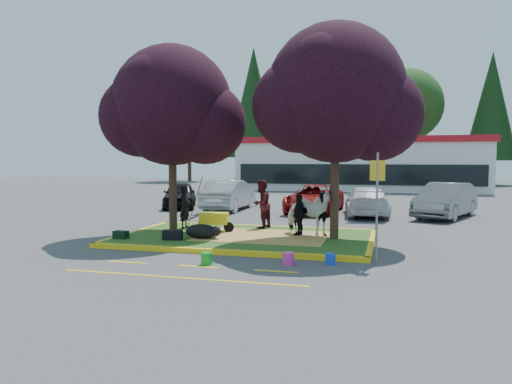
% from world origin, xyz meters
% --- Properties ---
extents(ground, '(90.00, 90.00, 0.00)m').
position_xyz_m(ground, '(0.00, 0.00, 0.00)').
color(ground, '#424244').
rests_on(ground, ground).
extents(median_island, '(8.00, 5.00, 0.15)m').
position_xyz_m(median_island, '(0.00, 0.00, 0.07)').
color(median_island, '#265019').
rests_on(median_island, ground).
extents(curb_near, '(8.30, 0.16, 0.15)m').
position_xyz_m(curb_near, '(0.00, -2.58, 0.07)').
color(curb_near, yellow).
rests_on(curb_near, ground).
extents(curb_far, '(8.30, 0.16, 0.15)m').
position_xyz_m(curb_far, '(0.00, 2.58, 0.07)').
color(curb_far, yellow).
rests_on(curb_far, ground).
extents(curb_left, '(0.16, 5.30, 0.15)m').
position_xyz_m(curb_left, '(-4.08, 0.00, 0.07)').
color(curb_left, yellow).
rests_on(curb_left, ground).
extents(curb_right, '(0.16, 5.30, 0.15)m').
position_xyz_m(curb_right, '(4.08, 0.00, 0.07)').
color(curb_right, yellow).
rests_on(curb_right, ground).
extents(straw_bedding, '(4.20, 3.00, 0.01)m').
position_xyz_m(straw_bedding, '(0.60, 0.00, 0.15)').
color(straw_bedding, tan).
rests_on(straw_bedding, median_island).
extents(tree_purple_left, '(5.06, 4.20, 6.51)m').
position_xyz_m(tree_purple_left, '(-2.78, 0.38, 4.36)').
color(tree_purple_left, black).
rests_on(tree_purple_left, median_island).
extents(tree_purple_right, '(5.30, 4.40, 6.82)m').
position_xyz_m(tree_purple_right, '(2.92, 0.18, 4.56)').
color(tree_purple_right, black).
rests_on(tree_purple_right, median_island).
extents(fire_lane_stripe_a, '(1.10, 0.12, 0.01)m').
position_xyz_m(fire_lane_stripe_a, '(-2.00, -4.20, 0.00)').
color(fire_lane_stripe_a, yellow).
rests_on(fire_lane_stripe_a, ground).
extents(fire_lane_stripe_b, '(1.10, 0.12, 0.01)m').
position_xyz_m(fire_lane_stripe_b, '(0.00, -4.20, 0.00)').
color(fire_lane_stripe_b, yellow).
rests_on(fire_lane_stripe_b, ground).
extents(fire_lane_stripe_c, '(1.10, 0.12, 0.01)m').
position_xyz_m(fire_lane_stripe_c, '(2.00, -4.20, 0.00)').
color(fire_lane_stripe_c, yellow).
rests_on(fire_lane_stripe_c, ground).
extents(fire_lane_long, '(6.00, 0.10, 0.01)m').
position_xyz_m(fire_lane_long, '(0.00, -5.40, 0.00)').
color(fire_lane_long, yellow).
rests_on(fire_lane_long, ground).
extents(retail_building, '(20.40, 8.40, 4.40)m').
position_xyz_m(retail_building, '(2.00, 27.98, 2.25)').
color(retail_building, silver).
rests_on(retail_building, ground).
extents(treeline, '(46.58, 7.80, 14.63)m').
position_xyz_m(treeline, '(1.23, 37.61, 7.73)').
color(treeline, black).
rests_on(treeline, ground).
extents(cow, '(2.03, 1.51, 1.56)m').
position_xyz_m(cow, '(1.99, 0.50, 0.93)').
color(cow, white).
rests_on(cow, median_island).
extents(calf, '(1.20, 0.88, 0.46)m').
position_xyz_m(calf, '(-1.20, -0.95, 0.38)').
color(calf, black).
rests_on(calf, median_island).
extents(handler, '(0.38, 0.57, 1.55)m').
position_xyz_m(handler, '(-2.64, 1.08, 0.93)').
color(handler, black).
rests_on(handler, median_island).
extents(visitor_a, '(0.90, 1.03, 1.79)m').
position_xyz_m(visitor_a, '(0.05, 1.85, 1.04)').
color(visitor_a, '#3F1219').
rests_on(visitor_a, median_island).
extents(visitor_b, '(0.55, 0.88, 1.39)m').
position_xyz_m(visitor_b, '(1.71, 0.49, 0.85)').
color(visitor_b, black).
rests_on(visitor_b, median_island).
extents(wheelbarrow, '(1.77, 0.75, 0.67)m').
position_xyz_m(wheelbarrow, '(-1.31, 0.56, 0.61)').
color(wheelbarrow, black).
rests_on(wheelbarrow, median_island).
extents(gear_bag_dark, '(0.65, 0.44, 0.30)m').
position_xyz_m(gear_bag_dark, '(-2.00, -1.40, 0.30)').
color(gear_bag_dark, black).
rests_on(gear_bag_dark, median_island).
extents(gear_bag_green, '(0.48, 0.32, 0.24)m').
position_xyz_m(gear_bag_green, '(-3.70, -1.62, 0.27)').
color(gear_bag_green, black).
rests_on(gear_bag_green, median_island).
extents(sign_post, '(0.38, 0.18, 2.87)m').
position_xyz_m(sign_post, '(4.30, -2.70, 1.80)').
color(sign_post, slate).
rests_on(sign_post, ground).
extents(bucket_green, '(0.32, 0.32, 0.32)m').
position_xyz_m(bucket_green, '(0.11, -3.92, 0.16)').
color(bucket_green, '#179B23').
rests_on(bucket_green, ground).
extents(bucket_pink, '(0.38, 0.38, 0.33)m').
position_xyz_m(bucket_pink, '(2.15, -3.41, 0.16)').
color(bucket_pink, '#E933A2').
rests_on(bucket_pink, ground).
extents(bucket_blue, '(0.30, 0.30, 0.29)m').
position_xyz_m(bucket_blue, '(3.17, -3.07, 0.15)').
color(bucket_blue, blue).
rests_on(bucket_blue, ground).
extents(car_black, '(3.01, 4.46, 1.41)m').
position_xyz_m(car_black, '(-6.48, 9.26, 0.71)').
color(car_black, black).
rests_on(car_black, ground).
extents(car_silver, '(1.74, 4.81, 1.58)m').
position_xyz_m(car_silver, '(-3.51, 8.83, 0.79)').
color(car_silver, '#9FA2A6').
rests_on(car_silver, ground).
extents(car_red, '(2.63, 5.12, 1.38)m').
position_xyz_m(car_red, '(0.95, 8.82, 0.69)').
color(car_red, maroon).
rests_on(car_red, ground).
extents(car_white, '(2.46, 4.92, 1.37)m').
position_xyz_m(car_white, '(3.53, 8.12, 0.69)').
color(car_white, silver).
rests_on(car_white, ground).
extents(car_grey, '(3.33, 5.08, 1.58)m').
position_xyz_m(car_grey, '(7.04, 8.27, 0.79)').
color(car_grey, slate).
rests_on(car_grey, ground).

